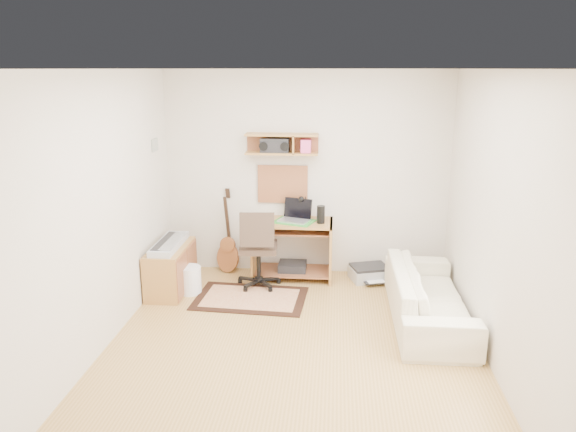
# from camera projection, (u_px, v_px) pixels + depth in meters

# --- Properties ---
(floor) EXTENTS (3.60, 4.00, 0.01)m
(floor) POSITION_uv_depth(u_px,v_px,m) (294.00, 342.00, 5.40)
(floor) COLOR tan
(floor) RESTS_ON ground
(ceiling) EXTENTS (3.60, 4.00, 0.01)m
(ceiling) POSITION_uv_depth(u_px,v_px,m) (295.00, 68.00, 4.72)
(ceiling) COLOR white
(ceiling) RESTS_ON ground
(back_wall) EXTENTS (3.60, 0.01, 2.60)m
(back_wall) POSITION_uv_depth(u_px,v_px,m) (306.00, 174.00, 6.99)
(back_wall) COLOR beige
(back_wall) RESTS_ON ground
(left_wall) EXTENTS (0.01, 4.00, 2.60)m
(left_wall) POSITION_uv_depth(u_px,v_px,m) (105.00, 210.00, 5.21)
(left_wall) COLOR beige
(left_wall) RESTS_ON ground
(right_wall) EXTENTS (0.01, 4.00, 2.60)m
(right_wall) POSITION_uv_depth(u_px,v_px,m) (495.00, 219.00, 4.91)
(right_wall) COLOR beige
(right_wall) RESTS_ON ground
(wall_shelf) EXTENTS (0.90, 0.25, 0.26)m
(wall_shelf) POSITION_uv_depth(u_px,v_px,m) (282.00, 144.00, 6.79)
(wall_shelf) COLOR #B17D3E
(wall_shelf) RESTS_ON back_wall
(cork_board) EXTENTS (0.64, 0.03, 0.49)m
(cork_board) POSITION_uv_depth(u_px,v_px,m) (283.00, 184.00, 7.02)
(cork_board) COLOR tan
(cork_board) RESTS_ON back_wall
(wall_photo) EXTENTS (0.02, 0.20, 0.15)m
(wall_photo) POSITION_uv_depth(u_px,v_px,m) (155.00, 145.00, 6.55)
(wall_photo) COLOR #4C8CBF
(wall_photo) RESTS_ON left_wall
(desk) EXTENTS (1.00, 0.55, 0.75)m
(desk) POSITION_uv_depth(u_px,v_px,m) (293.00, 250.00, 6.97)
(desk) COLOR #B17D3E
(desk) RESTS_ON floor
(laptop) EXTENTS (0.46, 0.46, 0.28)m
(laptop) POSITION_uv_depth(u_px,v_px,m) (294.00, 211.00, 6.82)
(laptop) COLOR silver
(laptop) RESTS_ON desk
(speaker) EXTENTS (0.10, 0.10, 0.22)m
(speaker) POSITION_uv_depth(u_px,v_px,m) (321.00, 214.00, 6.77)
(speaker) COLOR black
(speaker) RESTS_ON desk
(desk_lamp) EXTENTS (0.10, 0.10, 0.30)m
(desk_lamp) POSITION_uv_depth(u_px,v_px,m) (305.00, 207.00, 6.96)
(desk_lamp) COLOR black
(desk_lamp) RESTS_ON desk
(pencil_cup) EXTENTS (0.07, 0.07, 0.09)m
(pencil_cup) POSITION_uv_depth(u_px,v_px,m) (319.00, 216.00, 6.93)
(pencil_cup) COLOR #3541A0
(pencil_cup) RESTS_ON desk
(boombox) EXTENTS (0.35, 0.16, 0.18)m
(boombox) POSITION_uv_depth(u_px,v_px,m) (275.00, 145.00, 6.79)
(boombox) COLOR black
(boombox) RESTS_ON wall_shelf
(rug) EXTENTS (1.32, 0.92, 0.02)m
(rug) POSITION_uv_depth(u_px,v_px,m) (251.00, 298.00, 6.41)
(rug) COLOR beige
(rug) RESTS_ON floor
(task_chair) EXTENTS (0.55, 0.55, 1.00)m
(task_chair) POSITION_uv_depth(u_px,v_px,m) (258.00, 247.00, 6.66)
(task_chair) COLOR #392B22
(task_chair) RESTS_ON floor
(cabinet) EXTENTS (0.40, 0.90, 0.55)m
(cabinet) POSITION_uv_depth(u_px,v_px,m) (171.00, 269.00, 6.60)
(cabinet) COLOR #B17D3E
(cabinet) RESTS_ON floor
(music_keyboard) EXTENTS (0.26, 0.84, 0.07)m
(music_keyboard) POSITION_uv_depth(u_px,v_px,m) (169.00, 244.00, 6.52)
(music_keyboard) COLOR #B2B5BA
(music_keyboard) RESTS_ON cabinet
(guitar) EXTENTS (0.33, 0.25, 1.11)m
(guitar) POSITION_uv_depth(u_px,v_px,m) (227.00, 231.00, 7.13)
(guitar) COLOR #9A592F
(guitar) RESTS_ON floor
(waste_basket) EXTENTS (0.29, 0.29, 0.33)m
(waste_basket) POSITION_uv_depth(u_px,v_px,m) (190.00, 280.00, 6.55)
(waste_basket) COLOR white
(waste_basket) RESTS_ON floor
(printer) EXTENTS (0.55, 0.48, 0.18)m
(printer) POSITION_uv_depth(u_px,v_px,m) (369.00, 273.00, 6.98)
(printer) COLOR #A5A8AA
(printer) RESTS_ON floor
(sofa) EXTENTS (0.56, 1.91, 0.75)m
(sofa) POSITION_uv_depth(u_px,v_px,m) (429.00, 287.00, 5.78)
(sofa) COLOR beige
(sofa) RESTS_ON floor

